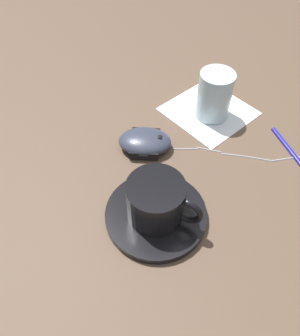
{
  "coord_description": "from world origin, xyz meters",
  "views": [
    {
      "loc": [
        0.19,
        0.37,
        0.44
      ],
      "look_at": [
        0.11,
        0.04,
        0.03
      ],
      "focal_mm": 35.0,
      "sensor_mm": 36.0,
      "label": 1
    }
  ],
  "objects": [
    {
      "name": "drinking_glass",
      "position": [
        -0.05,
        -0.09,
        0.05
      ],
      "size": [
        0.07,
        0.07,
        0.09
      ],
      "primitive_type": "cylinder",
      "color": "silver",
      "rests_on": "napkin_under_glass"
    },
    {
      "name": "ground_plane",
      "position": [
        0.0,
        0.0,
        0.0
      ],
      "size": [
        3.0,
        3.0,
        0.0
      ],
      "primitive_type": "plane",
      "color": "brown"
    },
    {
      "name": "pen",
      "position": [
        -0.16,
        0.05,
        0.0
      ],
      "size": [
        0.02,
        0.15,
        0.01
      ],
      "color": "navy",
      "rests_on": "ground"
    },
    {
      "name": "computer_mouse",
      "position": [
        0.1,
        -0.03,
        0.02
      ],
      "size": [
        0.11,
        0.1,
        0.03
      ],
      "color": "#2D3342",
      "rests_on": "ground"
    },
    {
      "name": "napkin_under_glass",
      "position": [
        -0.05,
        -0.1,
        0.0
      ],
      "size": [
        0.21,
        0.21,
        0.0
      ],
      "primitive_type": "cube",
      "rotation": [
        0.0,
        0.0,
        0.46
      ],
      "color": "white",
      "rests_on": "ground"
    },
    {
      "name": "mouse_cable",
      "position": [
        -0.11,
        0.05,
        0.0
      ],
      "size": [
        0.32,
        0.15,
        0.0
      ],
      "color": "gray",
      "rests_on": "ground"
    },
    {
      "name": "saucer",
      "position": [
        0.12,
        0.11,
        0.01
      ],
      "size": [
        0.16,
        0.16,
        0.01
      ],
      "primitive_type": "cylinder",
      "color": "black",
      "rests_on": "ground"
    },
    {
      "name": "coffee_cup",
      "position": [
        0.12,
        0.11,
        0.05
      ],
      "size": [
        0.1,
        0.09,
        0.07
      ],
      "color": "black",
      "rests_on": "saucer"
    }
  ]
}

